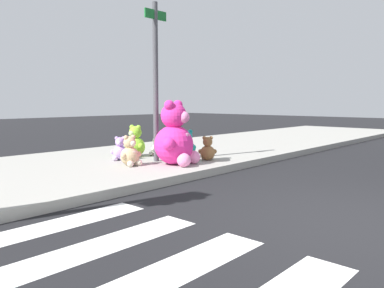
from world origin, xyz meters
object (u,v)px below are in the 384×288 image
sign_pole (156,78)px  plush_pink_large (176,139)px  plush_tan (130,153)px  plush_lime (135,144)px  plush_brown (208,150)px  plush_teal (187,146)px  plush_lavender (120,151)px  plush_white (157,147)px

sign_pole → plush_pink_large: (-0.02, -0.59, -1.19)m
plush_tan → plush_lime: (0.86, 0.92, 0.05)m
plush_pink_large → plush_brown: 0.91m
plush_teal → plush_lime: plush_lime is taller
sign_pole → plush_pink_large: sign_pole is taller
plush_brown → plush_lime: size_ratio=0.72×
plush_lavender → plush_teal: 1.44m
plush_teal → plush_white: bearing=104.9°
plush_teal → plush_brown: (0.05, -0.56, -0.04)m
sign_pole → plush_tan: sign_pole is taller
plush_pink_large → plush_tan: plush_pink_large is taller
plush_lavender → plush_white: bearing=-3.2°
plush_white → plush_tan: plush_tan is taller
plush_teal → plush_brown: size_ratio=1.21×
sign_pole → plush_tan: 1.63m
plush_lavender → plush_tan: plush_tan is taller
plush_tan → plush_brown: (1.55, -0.64, -0.03)m
plush_pink_large → plush_brown: plush_pink_large is taller
sign_pole → plush_lime: (0.14, 0.88, -1.41)m
plush_teal → plush_lavender: bearing=146.2°
sign_pole → plush_brown: sign_pole is taller
sign_pole → plush_brown: (0.83, -0.69, -1.49)m
sign_pole → plush_lavender: bearing=121.7°
plush_brown → plush_lime: (-0.69, 1.56, 0.08)m
plush_white → plush_tan: size_ratio=0.79×
plush_white → plush_brown: (0.25, -1.31, 0.02)m
plush_lavender → plush_teal: bearing=-33.8°
sign_pole → plush_white: 1.73m
plush_pink_large → plush_tan: (-0.69, 0.54, -0.27)m
plush_white → plush_teal: bearing=-75.1°
plush_pink_large → plush_teal: 0.96m
plush_lime → plush_lavender: bearing=-160.6°
plush_tan → plush_lime: bearing=46.9°
plush_brown → plush_pink_large: bearing=173.1°
plush_lime → plush_brown: bearing=-66.3°
plush_white → plush_teal: 0.77m
plush_tan → plush_lavender: bearing=67.7°
plush_lavender → plush_brown: bearing=-47.6°
plush_brown → plush_lavender: bearing=132.4°
plush_lavender → plush_white: size_ratio=1.07×
plush_teal → plush_pink_large: bearing=-150.3°
sign_pole → plush_teal: (0.78, -0.12, -1.45)m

